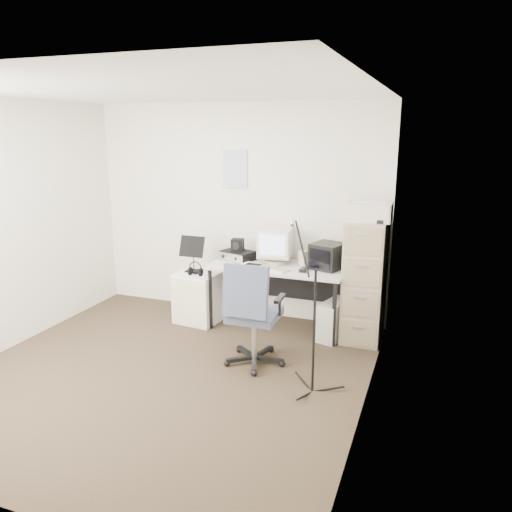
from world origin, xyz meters
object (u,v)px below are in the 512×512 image
(filing_cabinet, at_px, (365,280))
(office_chair, at_px, (255,313))
(side_cart, at_px, (197,298))
(desk, at_px, (278,297))

(filing_cabinet, xyz_separation_m, office_chair, (-0.88, -0.96, -0.14))
(office_chair, bearing_deg, side_cart, 141.13)
(desk, distance_m, office_chair, 0.95)
(desk, height_order, office_chair, office_chair)
(filing_cabinet, distance_m, desk, 0.99)
(office_chair, relative_size, side_cart, 1.75)
(desk, relative_size, office_chair, 1.46)
(filing_cabinet, distance_m, side_cart, 1.92)
(desk, xyz_separation_m, side_cart, (-0.93, -0.17, -0.07))
(filing_cabinet, height_order, desk, filing_cabinet)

